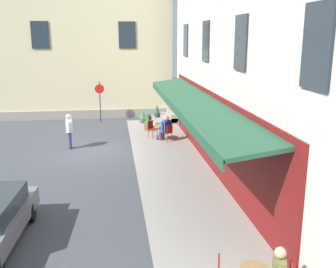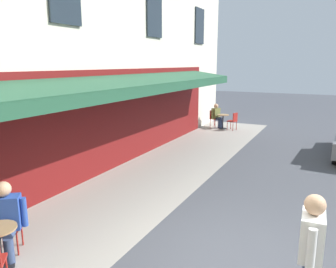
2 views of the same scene
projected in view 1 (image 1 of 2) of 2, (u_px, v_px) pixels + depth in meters
The scene contains 14 objects.
ground_plane at pixel (95, 152), 18.76m from camera, with size 70.00×70.00×0.00m, color #42444C.
sidewalk_cafe_terrace at pixel (175, 170), 16.10m from camera, with size 20.50×3.20×0.01m, color gray.
corner_building_facade at pixel (50, 8), 28.95m from camera, with size 10.12×17.00×15.00m.
back_alley_steps at pixel (169, 117), 25.66m from camera, with size 2.40×1.75×0.60m.
cafe_table_near_entrance at pixel (160, 130), 20.91m from camera, with size 0.60×0.60×0.75m.
cafe_chair_red_corner_left at pixel (152, 128), 21.30m from camera, with size 0.56×0.56×0.91m.
cafe_chair_red_by_window at pixel (168, 131), 20.47m from camera, with size 0.56×0.56×0.91m.
seated_patron_in_blue at pixel (165, 127), 20.57m from camera, with size 0.69×0.67×1.37m.
walking_pedestrian_in_white at pixel (69, 129), 19.01m from camera, with size 0.72×0.31×1.74m.
no_parking_sign at pixel (100, 94), 24.93m from camera, with size 0.09×0.59×2.60m.
potted_plant_under_sign at pixel (143, 117), 24.95m from camera, with size 0.42×0.42×0.79m.
potted_plant_mid_terrace at pixel (148, 121), 23.64m from camera, with size 0.45×0.45×0.81m.
potted_plant_by_steps at pixel (148, 123), 22.94m from camera, with size 0.47×0.47×0.93m.
potted_plant_entrance_left at pixel (157, 112), 26.01m from camera, with size 0.35×0.35×1.00m.
Camera 1 is at (-18.31, -0.98, 5.38)m, focal length 41.57 mm.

